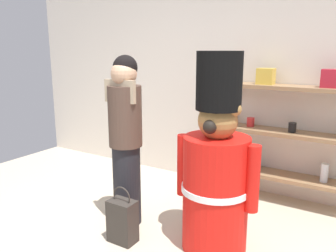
{
  "coord_description": "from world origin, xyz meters",
  "views": [
    {
      "loc": [
        1.39,
        -1.65,
        1.64
      ],
      "look_at": [
        -0.1,
        0.75,
        1.0
      ],
      "focal_mm": 36.6,
      "sensor_mm": 36.0,
      "label": 1
    }
  ],
  "objects_px": {
    "person_shopper": "(126,136)",
    "shopping_bag": "(122,221)",
    "teddy_bear_guard": "(216,171)",
    "merchandise_shelf": "(292,129)"
  },
  "relations": [
    {
      "from": "teddy_bear_guard",
      "to": "person_shopper",
      "type": "relative_size",
      "value": 1.02
    },
    {
      "from": "person_shopper",
      "to": "shopping_bag",
      "type": "xyz_separation_m",
      "value": [
        0.18,
        -0.3,
        -0.66
      ]
    },
    {
      "from": "person_shopper",
      "to": "shopping_bag",
      "type": "distance_m",
      "value": 0.75
    },
    {
      "from": "person_shopper",
      "to": "merchandise_shelf",
      "type": "bearing_deg",
      "value": 46.21
    },
    {
      "from": "merchandise_shelf",
      "to": "teddy_bear_guard",
      "type": "height_order",
      "value": "teddy_bear_guard"
    },
    {
      "from": "person_shopper",
      "to": "shopping_bag",
      "type": "relative_size",
      "value": 3.13
    },
    {
      "from": "person_shopper",
      "to": "teddy_bear_guard",
      "type": "bearing_deg",
      "value": 3.23
    },
    {
      "from": "merchandise_shelf",
      "to": "teddy_bear_guard",
      "type": "xyz_separation_m",
      "value": [
        -0.32,
        -1.2,
        -0.16
      ]
    },
    {
      "from": "merchandise_shelf",
      "to": "person_shopper",
      "type": "bearing_deg",
      "value": -133.79
    },
    {
      "from": "shopping_bag",
      "to": "merchandise_shelf",
      "type": "bearing_deg",
      "value": 56.6
    }
  ]
}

